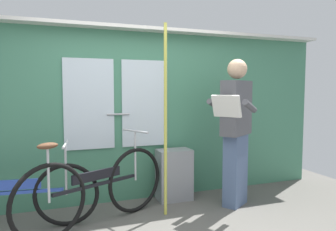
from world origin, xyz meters
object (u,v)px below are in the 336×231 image
Objects in this scene: bicycle_leaning_behind at (97,188)px; trash_bin_by_wall at (174,175)px; passenger_reading_newspaper at (236,129)px; handrail_pole at (165,121)px; bicycle_near_door at (8,196)px.

trash_bin_by_wall is (1.04, 0.46, -0.07)m from bicycle_leaning_behind.
bicycle_leaning_behind is 1.77m from passenger_reading_newspaper.
handrail_pole is (0.78, 0.03, 0.68)m from bicycle_leaning_behind.
bicycle_leaning_behind is at bearing -33.22° from passenger_reading_newspaper.
bicycle_near_door is at bearing 143.58° from bicycle_leaning_behind.
bicycle_near_door is at bearing 175.44° from handrail_pole.
handrail_pole is (-0.27, -0.43, 0.75)m from trash_bin_by_wall.
trash_bin_by_wall is (1.89, 0.30, -0.03)m from bicycle_near_door.
handrail_pole reaches higher than bicycle_near_door.
bicycle_near_door is 0.81× the size of handrail_pole.
bicycle_near_door is 1.07× the size of bicycle_leaning_behind.
handrail_pole is at bearing -122.18° from trash_bin_by_wall.
handrail_pole is at bearing 2.73° from bicycle_near_door.
bicycle_near_door is 1.78m from handrail_pole.
bicycle_near_door is 2.60m from passenger_reading_newspaper.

